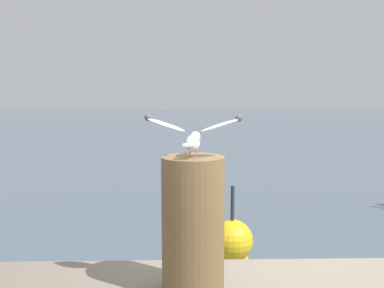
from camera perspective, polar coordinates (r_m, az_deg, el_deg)
mooring_post at (r=2.95m, az=0.13°, el=-9.93°), size 0.39×0.39×0.87m
seagull at (r=2.85m, az=0.14°, el=1.01°), size 0.60×0.39×0.26m
channel_buoy at (r=6.35m, az=4.95°, el=-12.70°), size 0.56×0.56×1.33m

